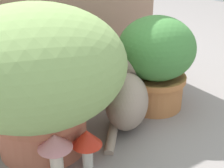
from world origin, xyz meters
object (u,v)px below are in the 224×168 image
at_px(mushroom_ornament_red, 87,141).
at_px(mushroom_ornament_pink, 55,147).
at_px(grass_planter, 37,71).
at_px(leafy_planter, 156,60).
at_px(cat, 127,97).

distance_m(mushroom_ornament_red, mushroom_ornament_pink, 0.10).
xyz_separation_m(grass_planter, mushroom_ornament_red, (0.08, -0.19, -0.19)).
distance_m(grass_planter, mushroom_ornament_red, 0.28).
bearing_deg(grass_planter, leafy_planter, 1.62).
height_order(leafy_planter, mushroom_ornament_red, leafy_planter).
height_order(grass_planter, cat, grass_planter).
relative_size(cat, mushroom_ornament_pink, 2.15).
height_order(leafy_planter, mushroom_ornament_pink, leafy_planter).
bearing_deg(leafy_planter, cat, -163.46).
relative_size(leafy_planter, cat, 1.23).
xyz_separation_m(grass_planter, leafy_planter, (0.54, 0.02, -0.07)).
relative_size(grass_planter, leafy_planter, 1.46).
distance_m(grass_planter, cat, 0.39).
bearing_deg(mushroom_ornament_red, leafy_planter, 23.97).
distance_m(leafy_planter, cat, 0.23).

